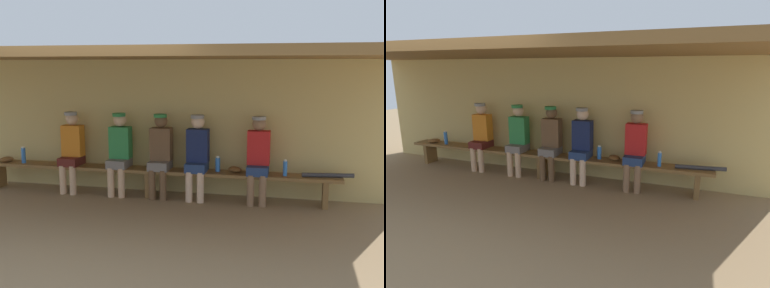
# 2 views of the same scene
# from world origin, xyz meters

# --- Properties ---
(ground_plane) EXTENTS (24.00, 24.00, 0.00)m
(ground_plane) POSITION_xyz_m (0.00, 0.00, 0.00)
(ground_plane) COLOR #937754
(back_wall) EXTENTS (8.00, 0.20, 2.20)m
(back_wall) POSITION_xyz_m (0.00, 2.00, 1.10)
(back_wall) COLOR tan
(back_wall) RESTS_ON ground
(dugout_roof) EXTENTS (8.00, 2.80, 0.12)m
(dugout_roof) POSITION_xyz_m (0.00, 0.70, 2.26)
(dugout_roof) COLOR brown
(dugout_roof) RESTS_ON back_wall
(bench) EXTENTS (6.00, 0.36, 0.46)m
(bench) POSITION_xyz_m (0.00, 1.55, 0.39)
(bench) COLOR brown
(bench) RESTS_ON ground
(player_middle) EXTENTS (0.34, 0.42, 1.34)m
(player_middle) POSITION_xyz_m (0.19, 1.55, 0.75)
(player_middle) COLOR slate
(player_middle) RESTS_ON ground
(player_in_red) EXTENTS (0.34, 0.42, 1.34)m
(player_in_red) POSITION_xyz_m (-0.51, 1.55, 0.75)
(player_in_red) COLOR slate
(player_in_red) RESTS_ON ground
(player_in_blue) EXTENTS (0.34, 0.42, 1.34)m
(player_in_blue) POSITION_xyz_m (1.74, 1.55, 0.75)
(player_in_blue) COLOR navy
(player_in_blue) RESTS_ON ground
(player_with_sunglasses) EXTENTS (0.34, 0.42, 1.34)m
(player_with_sunglasses) POSITION_xyz_m (-1.36, 1.55, 0.75)
(player_with_sunglasses) COLOR #591E19
(player_with_sunglasses) RESTS_ON ground
(player_near_post) EXTENTS (0.34, 0.42, 1.34)m
(player_near_post) POSITION_xyz_m (0.79, 1.55, 0.75)
(player_near_post) COLOR navy
(player_near_post) RESTS_ON ground
(water_bottle_orange) EXTENTS (0.07, 0.07, 0.28)m
(water_bottle_orange) POSITION_xyz_m (-2.23, 1.50, 0.59)
(water_bottle_orange) COLOR blue
(water_bottle_orange) RESTS_ON bench
(water_bottle_clear) EXTENTS (0.07, 0.07, 0.24)m
(water_bottle_clear) POSITION_xyz_m (1.11, 1.58, 0.58)
(water_bottle_clear) COLOR blue
(water_bottle_clear) RESTS_ON bench
(water_bottle_green) EXTENTS (0.06, 0.06, 0.25)m
(water_bottle_green) POSITION_xyz_m (2.15, 1.51, 0.58)
(water_bottle_green) COLOR blue
(water_bottle_green) RESTS_ON bench
(baseball_glove_worn) EXTENTS (0.29, 0.29, 0.09)m
(baseball_glove_worn) POSITION_xyz_m (1.38, 1.59, 0.51)
(baseball_glove_worn) COLOR brown
(baseball_glove_worn) RESTS_ON bench
(baseball_glove_dark_brown) EXTENTS (0.27, 0.29, 0.09)m
(baseball_glove_dark_brown) POSITION_xyz_m (-2.57, 1.52, 0.51)
(baseball_glove_dark_brown) COLOR brown
(baseball_glove_dark_brown) RESTS_ON bench
(baseball_bat) EXTENTS (0.76, 0.17, 0.07)m
(baseball_bat) POSITION_xyz_m (2.78, 1.55, 0.49)
(baseball_bat) COLOR #333338
(baseball_bat) RESTS_ON bench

